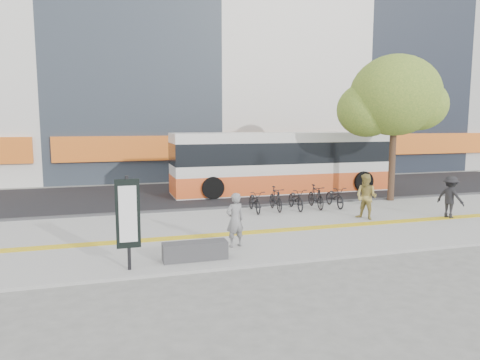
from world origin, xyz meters
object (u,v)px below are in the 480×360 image
object	(u,v)px
pedestrian_dark	(450,197)
signboard	(128,215)
bench	(195,251)
pedestrian_tan	(366,197)
bus	(283,164)
street_tree	(393,98)
seated_woman	(235,220)

from	to	relation	value
pedestrian_dark	signboard	bearing A→B (deg)	82.88
bench	pedestrian_tan	xyz separation A→B (m)	(6.64, 2.87, 0.58)
bus	pedestrian_dark	size ratio (longest dim) A/B	7.25
street_tree	pedestrian_dark	world-z (taller)	street_tree
street_tree	pedestrian_dark	size ratio (longest dim) A/B	4.19
signboard	pedestrian_tan	distance (m)	8.85
street_tree	bus	xyz separation A→B (m)	(-3.51, 3.68, -3.09)
signboard	pedestrian_dark	xyz separation A→B (m)	(11.24, 2.52, -0.53)
bench	bus	bearing A→B (deg)	57.14
bench	signboard	xyz separation A→B (m)	(-1.60, -0.31, 1.06)
bench	bus	xyz separation A→B (m)	(6.27, 9.70, 1.12)
bench	pedestrian_dark	distance (m)	9.91
pedestrian_tan	seated_woman	bearing A→B (deg)	-99.89
signboard	pedestrian_dark	world-z (taller)	signboard
signboard	pedestrian_tan	size ratio (longest dim) A/B	1.37
street_tree	signboard	bearing A→B (deg)	-150.93
bus	pedestrian_dark	bearing A→B (deg)	-65.70
bench	bus	distance (m)	11.60
bench	pedestrian_dark	xyz separation A→B (m)	(9.64, 2.22, 0.53)
pedestrian_tan	street_tree	bearing A→B (deg)	104.62
bench	pedestrian_tan	world-z (taller)	pedestrian_tan
seated_woman	pedestrian_dark	world-z (taller)	pedestrian_dark
pedestrian_tan	pedestrian_dark	size ratio (longest dim) A/B	1.06
signboard	street_tree	size ratio (longest dim) A/B	0.35
bus	seated_woman	bearing A→B (deg)	-119.41
pedestrian_tan	bench	bearing A→B (deg)	-97.20
bus	bench	bearing A→B (deg)	-122.86
street_tree	seated_woman	distance (m)	10.62
pedestrian_dark	street_tree	bearing A→B (deg)	-21.83
pedestrian_tan	signboard	bearing A→B (deg)	-99.49
street_tree	pedestrian_tan	distance (m)	5.74
bench	street_tree	distance (m)	12.23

